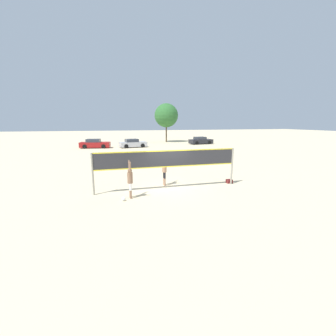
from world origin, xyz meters
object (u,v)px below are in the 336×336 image
(volleyball_net, at_px, (168,161))
(player_blocker, at_px, (164,168))
(volleyball, at_px, (123,199))
(tree_left_cluster, at_px, (166,115))
(player_spiker, at_px, (130,179))
(parked_car_mid, at_px, (201,141))
(parked_car_near, at_px, (133,144))
(parked_car_far, at_px, (95,144))
(gear_bag, at_px, (229,181))

(volleyball_net, height_order, player_blocker, volleyball_net)
(volleyball_net, distance_m, player_blocker, 1.02)
(volleyball_net, bearing_deg, volleyball, -152.62)
(volleyball, xyz_separation_m, tree_left_cluster, (11.11, 33.47, 5.20))
(player_spiker, height_order, volleyball, player_spiker)
(volleyball, distance_m, parked_car_mid, 31.86)
(volleyball_net, distance_m, parked_car_near, 23.62)
(player_blocker, xyz_separation_m, parked_car_near, (0.59, 22.75, -0.50))
(player_blocker, distance_m, parked_car_far, 24.05)
(player_spiker, height_order, tree_left_cluster, tree_left_cluster)
(tree_left_cluster, bearing_deg, parked_car_far, -150.39)
(parked_car_far, bearing_deg, gear_bag, -59.06)
(player_spiker, bearing_deg, tree_left_cluster, -17.92)
(parked_car_near, bearing_deg, gear_bag, -89.98)
(parked_car_far, bearing_deg, volleyball_net, -68.47)
(player_blocker, distance_m, gear_bag, 4.45)
(player_blocker, xyz_separation_m, parked_car_mid, (13.38, 25.21, -0.51))
(parked_car_near, xyz_separation_m, tree_left_cluster, (7.78, 8.46, 4.69))
(volleyball_net, height_order, parked_car_far, volleyball_net)
(gear_bag, distance_m, parked_car_mid, 27.37)
(player_spiker, relative_size, tree_left_cluster, 0.26)
(tree_left_cluster, bearing_deg, volleyball, -108.37)
(volleyball, relative_size, parked_car_far, 0.04)
(parked_car_near, bearing_deg, volleyball_net, -100.40)
(player_blocker, bearing_deg, tree_left_cluster, 164.99)
(volleyball_net, height_order, tree_left_cluster, tree_left_cluster)
(gear_bag, relative_size, tree_left_cluster, 0.05)
(player_blocker, bearing_deg, parked_car_far, -167.38)
(player_spiker, bearing_deg, player_blocker, -50.85)
(parked_car_near, bearing_deg, parked_car_mid, 1.91)
(player_blocker, height_order, parked_car_mid, player_blocker)
(player_blocker, distance_m, parked_car_near, 22.76)
(volleyball, distance_m, parked_car_near, 25.24)
(parked_car_near, height_order, parked_car_far, parked_car_far)
(volleyball_net, bearing_deg, gear_bag, 3.18)
(tree_left_cluster, bearing_deg, player_spiker, -107.92)
(player_spiker, xyz_separation_m, parked_car_mid, (15.72, 27.12, -0.44))
(parked_car_near, height_order, parked_car_mid, parked_car_near)
(parked_car_near, relative_size, tree_left_cluster, 0.59)
(player_spiker, distance_m, parked_car_mid, 31.35)
(player_blocker, xyz_separation_m, volleyball, (-2.74, -2.26, -1.01))
(volleyball_net, bearing_deg, parked_car_far, 102.22)
(parked_car_far, bearing_deg, volleyball, -75.13)
(player_spiker, distance_m, tree_left_cluster, 35.06)
(gear_bag, xyz_separation_m, parked_car_mid, (9.08, 25.81, 0.49))
(parked_car_far, bearing_deg, player_spiker, -74.15)
(volleyball_net, relative_size, parked_car_mid, 1.97)
(volleyball, height_order, parked_car_near, parked_car_near)
(player_spiker, distance_m, parked_car_near, 24.83)
(volleyball_net, xyz_separation_m, player_blocker, (-0.01, 0.84, -0.58))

